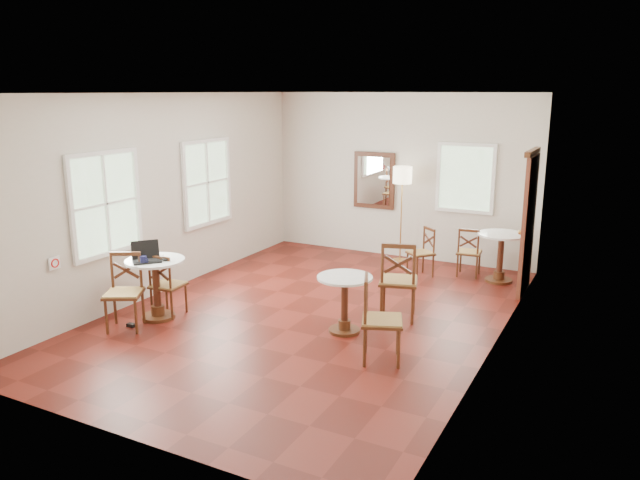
# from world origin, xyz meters

# --- Properties ---
(ground) EXTENTS (7.00, 7.00, 0.00)m
(ground) POSITION_xyz_m (0.00, 0.00, 0.00)
(ground) COLOR #5D1710
(ground) RESTS_ON ground
(room_shell) EXTENTS (5.02, 7.02, 3.01)m
(room_shell) POSITION_xyz_m (-0.06, 0.27, 1.89)
(room_shell) COLOR beige
(room_shell) RESTS_ON ground
(cafe_table_near) EXTENTS (0.79, 0.79, 0.83)m
(cafe_table_near) POSITION_xyz_m (-1.78, -1.08, 0.52)
(cafe_table_near) COLOR #4D2813
(cafe_table_near) RESTS_ON ground
(cafe_table_mid) EXTENTS (0.71, 0.71, 0.75)m
(cafe_table_mid) POSITION_xyz_m (0.69, -0.36, 0.46)
(cafe_table_mid) COLOR #4D2813
(cafe_table_mid) RESTS_ON ground
(cafe_table_back) EXTENTS (0.76, 0.76, 0.80)m
(cafe_table_back) POSITION_xyz_m (2.02, 2.74, 0.50)
(cafe_table_back) COLOR #4D2813
(cafe_table_back) RESTS_ON ground
(chair_near_a) EXTENTS (0.44, 0.44, 0.88)m
(chair_near_a) POSITION_xyz_m (-1.73, -0.93, 0.44)
(chair_near_a) COLOR #4D2813
(chair_near_a) RESTS_ON ground
(chair_near_b) EXTENTS (0.62, 0.62, 0.99)m
(chair_near_b) POSITION_xyz_m (-1.90, -1.54, 0.49)
(chair_near_b) COLOR #4D2813
(chair_near_b) RESTS_ON ground
(chair_mid_a) EXTENTS (0.63, 0.63, 1.10)m
(chair_mid_a) POSITION_xyz_m (1.14, 0.40, 0.55)
(chair_mid_a) COLOR #4D2813
(chair_mid_a) RESTS_ON ground
(chair_mid_b) EXTENTS (0.60, 0.60, 1.00)m
(chair_mid_b) POSITION_xyz_m (1.41, -0.95, 0.50)
(chair_mid_b) COLOR #4D2813
(chair_mid_b) RESTS_ON ground
(chair_back_a) EXTENTS (0.42, 0.42, 0.83)m
(chair_back_a) POSITION_xyz_m (1.49, 2.82, 0.41)
(chair_back_a) COLOR #4D2813
(chair_back_a) RESTS_ON ground
(chair_back_b) EXTENTS (0.53, 0.53, 0.82)m
(chair_back_b) POSITION_xyz_m (0.79, 2.46, 0.41)
(chair_back_b) COLOR #4D2813
(chair_back_b) RESTS_ON ground
(floor_lamp) EXTENTS (0.34, 0.34, 1.73)m
(floor_lamp) POSITION_xyz_m (0.16, 3.15, 1.46)
(floor_lamp) COLOR #BF8C3F
(floor_lamp) RESTS_ON ground
(laptop) EXTENTS (0.46, 0.47, 0.26)m
(laptop) POSITION_xyz_m (-1.83, -1.18, 0.90)
(laptop) COLOR black
(laptop) RESTS_ON cafe_table_near
(mouse) EXTENTS (0.11, 0.07, 0.04)m
(mouse) POSITION_xyz_m (-1.60, -1.08, 0.85)
(mouse) COLOR black
(mouse) RESTS_ON cafe_table_near
(navy_mug) EXTENTS (0.13, 0.09, 0.10)m
(navy_mug) POSITION_xyz_m (-1.76, -1.30, 0.88)
(navy_mug) COLOR black
(navy_mug) RESTS_ON cafe_table_near
(water_glass) EXTENTS (0.05, 0.05, 0.09)m
(water_glass) POSITION_xyz_m (-1.63, -1.10, 0.88)
(water_glass) COLOR white
(water_glass) RESTS_ON cafe_table_near
(power_adapter) EXTENTS (0.11, 0.07, 0.04)m
(power_adapter) POSITION_xyz_m (-1.88, -1.49, 0.02)
(power_adapter) COLOR black
(power_adapter) RESTS_ON ground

